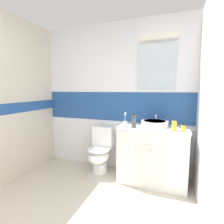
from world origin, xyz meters
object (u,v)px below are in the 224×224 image
object	(u,v)px
sink_basin	(155,123)
toilet	(100,151)
shampoo_bottle_tall	(134,121)
toothbrush_cup	(125,123)
soap_dispenser	(174,126)
lotion_bottle_short	(183,128)

from	to	relation	value
sink_basin	toilet	world-z (taller)	sink_basin
sink_basin	shampoo_bottle_tall	world-z (taller)	shampoo_bottle_tall
sink_basin	shampoo_bottle_tall	xyz separation A→B (m)	(-0.27, -0.18, 0.05)
toilet	toothbrush_cup	size ratio (longest dim) A/B	3.59
sink_basin	shampoo_bottle_tall	bearing A→B (deg)	-146.73
soap_dispenser	shampoo_bottle_tall	size ratio (longest dim) A/B	0.85
toilet	lotion_bottle_short	world-z (taller)	lotion_bottle_short
sink_basin	shampoo_bottle_tall	size ratio (longest dim) A/B	2.15
shampoo_bottle_tall	sink_basin	bearing A→B (deg)	33.27
sink_basin	soap_dispenser	distance (m)	0.34
soap_dispenser	lotion_bottle_short	size ratio (longest dim) A/B	1.67
toilet	lotion_bottle_short	distance (m)	1.38
toilet	shampoo_bottle_tall	bearing A→B (deg)	-16.54
toilet	toothbrush_cup	distance (m)	0.75
toothbrush_cup	shampoo_bottle_tall	xyz separation A→B (m)	(0.13, -0.00, 0.04)
sink_basin	soap_dispenser	xyz separation A→B (m)	(0.27, -0.20, 0.02)
toilet	shampoo_bottle_tall	xyz separation A→B (m)	(0.60, -0.18, 0.59)
toothbrush_cup	soap_dispenser	size ratio (longest dim) A/B	1.25
shampoo_bottle_tall	toilet	bearing A→B (deg)	163.46
sink_basin	lotion_bottle_short	xyz separation A→B (m)	(0.38, -0.19, 0.00)
soap_dispenser	toothbrush_cup	bearing A→B (deg)	178.42
toilet	lotion_bottle_short	xyz separation A→B (m)	(1.26, -0.19, 0.54)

